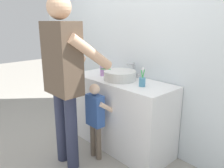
% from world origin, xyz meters
% --- Properties ---
extents(ground_plane, '(14.00, 14.00, 0.00)m').
position_xyz_m(ground_plane, '(0.00, 0.00, 0.00)').
color(ground_plane, '#9E998E').
extents(back_wall, '(4.40, 0.08, 2.70)m').
position_xyz_m(back_wall, '(0.00, 0.62, 1.35)').
color(back_wall, silver).
rests_on(back_wall, ground).
extents(vanity_cabinet, '(1.36, 0.54, 0.88)m').
position_xyz_m(vanity_cabinet, '(0.00, 0.30, 0.44)').
color(vanity_cabinet, white).
rests_on(vanity_cabinet, ground).
extents(sink_basin, '(0.39, 0.39, 0.11)m').
position_xyz_m(sink_basin, '(0.00, 0.28, 0.94)').
color(sink_basin, silver).
rests_on(sink_basin, vanity_cabinet).
extents(faucet, '(0.18, 0.14, 0.18)m').
position_xyz_m(faucet, '(0.00, 0.51, 0.96)').
color(faucet, '#B7BABF').
rests_on(faucet, vanity_cabinet).
extents(toothbrush_cup, '(0.07, 0.07, 0.21)m').
position_xyz_m(toothbrush_cup, '(0.36, 0.26, 0.93)').
color(toothbrush_cup, '#4C8EB2').
rests_on(toothbrush_cup, vanity_cabinet).
extents(soap_bottle, '(0.06, 0.06, 0.17)m').
position_xyz_m(soap_bottle, '(-0.30, 0.26, 0.95)').
color(soap_bottle, '#B27FC6').
rests_on(soap_bottle, vanity_cabinet).
extents(child_toddler, '(0.28, 0.28, 0.90)m').
position_xyz_m(child_toddler, '(0.00, -0.10, 0.54)').
color(child_toddler, '#6B5B4C').
rests_on(child_toddler, ground).
extents(adult_parent, '(0.56, 0.59, 1.81)m').
position_xyz_m(adult_parent, '(-0.13, -0.40, 1.09)').
color(adult_parent, '#2D334C').
rests_on(adult_parent, ground).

